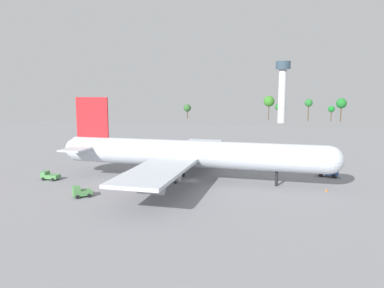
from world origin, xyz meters
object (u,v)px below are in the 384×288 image
(cargo_airplane, at_px, (191,154))
(control_tower, at_px, (282,86))
(pushback_tractor, at_px, (326,172))
(baggage_tug, at_px, (50,176))
(maintenance_van, at_px, (81,192))
(safety_cone_nose, at_px, (327,190))

(cargo_airplane, distance_m, control_tower, 163.49)
(pushback_tractor, xyz_separation_m, baggage_tug, (-66.16, -20.56, -0.16))
(pushback_tractor, distance_m, control_tower, 151.43)
(cargo_airplane, xyz_separation_m, maintenance_van, (-18.40, -19.30, -5.42))
(baggage_tug, relative_size, control_tower, 0.11)
(maintenance_van, relative_size, pushback_tractor, 0.79)
(pushback_tractor, distance_m, baggage_tug, 69.28)
(pushback_tractor, distance_m, safety_cone_nose, 14.88)
(maintenance_van, xyz_separation_m, pushback_tractor, (50.78, 31.90, 0.03))
(safety_cone_nose, bearing_deg, pushback_tractor, 85.42)
(safety_cone_nose, xyz_separation_m, control_tower, (-13.51, 163.83, 23.33))
(control_tower, bearing_deg, baggage_tug, -106.88)
(pushback_tractor, relative_size, baggage_tug, 1.25)
(maintenance_van, height_order, control_tower, control_tower)
(maintenance_van, bearing_deg, pushback_tractor, 32.14)
(pushback_tractor, bearing_deg, safety_cone_nose, -94.58)
(cargo_airplane, height_order, pushback_tractor, cargo_airplane)
(cargo_airplane, distance_m, maintenance_van, 27.21)
(maintenance_van, height_order, baggage_tug, maintenance_van)
(cargo_airplane, bearing_deg, maintenance_van, -133.64)
(maintenance_van, distance_m, control_tower, 185.86)
(cargo_airplane, xyz_separation_m, control_tower, (17.69, 161.62, 17.14))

